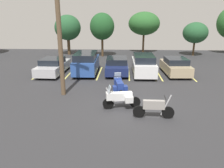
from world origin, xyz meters
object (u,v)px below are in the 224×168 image
(motorcycle_second, at_px, (154,108))
(car_silver, at_px, (53,66))
(car_blue, at_px, (86,63))
(motorcycle_third, at_px, (119,86))
(car_tan, at_px, (175,66))
(car_white, at_px, (143,65))
(utility_pole, at_px, (59,33))
(car_navy, at_px, (117,65))
(motorcycle_touring, at_px, (120,98))

(motorcycle_second, xyz_separation_m, car_silver, (-7.85, 8.67, 0.14))
(car_silver, relative_size, car_blue, 1.04)
(motorcycle_third, height_order, car_tan, car_tan)
(car_white, bearing_deg, utility_pole, -136.23)
(motorcycle_third, bearing_deg, car_navy, 93.07)
(motorcycle_touring, height_order, motorcycle_second, motorcycle_touring)
(motorcycle_second, relative_size, car_white, 0.45)
(motorcycle_third, relative_size, car_silver, 0.43)
(car_silver, bearing_deg, utility_pole, -66.91)
(car_white, bearing_deg, motorcycle_touring, -104.26)
(car_silver, distance_m, car_tan, 10.89)
(motorcycle_touring, bearing_deg, motorcycle_third, 93.31)
(car_white, xyz_separation_m, utility_pole, (-5.74, -5.50, 3.11))
(motorcycle_third, relative_size, utility_pole, 0.27)
(car_tan, bearing_deg, car_navy, 176.85)
(car_tan, xyz_separation_m, utility_pole, (-8.57, -5.72, 3.27))
(motorcycle_touring, distance_m, car_navy, 8.10)
(motorcycle_touring, bearing_deg, car_silver, 129.16)
(car_tan, bearing_deg, car_blue, -179.82)
(car_white, bearing_deg, car_navy, 167.93)
(car_white, distance_m, utility_pole, 8.53)
(car_white, height_order, utility_pole, utility_pole)
(car_blue, bearing_deg, car_tan, 0.18)
(utility_pole, bearing_deg, car_navy, 60.71)
(car_navy, distance_m, utility_pole, 7.63)
(motorcycle_second, xyz_separation_m, car_white, (0.21, 8.73, 0.34))
(car_navy, xyz_separation_m, utility_pole, (-3.37, -6.00, 3.30))
(motorcycle_touring, relative_size, car_navy, 0.44)
(motorcycle_touring, bearing_deg, car_blue, 112.22)
(car_tan, bearing_deg, motorcycle_touring, -121.40)
(motorcycle_second, bearing_deg, car_navy, 103.19)
(motorcycle_second, distance_m, car_blue, 10.19)
(motorcycle_touring, distance_m, motorcycle_second, 2.07)
(motorcycle_third, xyz_separation_m, utility_pole, (-3.69, 0.01, 3.34))
(motorcycle_touring, height_order, car_tan, car_tan)
(car_silver, relative_size, car_navy, 1.00)
(car_blue, distance_m, car_navy, 2.76)
(motorcycle_second, distance_m, car_silver, 11.70)
(car_white, distance_m, car_tan, 2.85)
(motorcycle_touring, xyz_separation_m, car_silver, (-6.13, 7.52, 0.06))
(car_blue, bearing_deg, car_silver, -175.09)
(motorcycle_second, bearing_deg, car_white, 88.65)
(motorcycle_touring, xyz_separation_m, car_blue, (-3.18, 7.78, 0.34))
(car_blue, height_order, car_white, car_blue)
(car_navy, height_order, car_white, car_white)
(motorcycle_third, relative_size, car_navy, 0.43)
(motorcycle_third, xyz_separation_m, car_white, (2.05, 5.50, 0.23))
(car_silver, xyz_separation_m, car_tan, (10.89, 0.28, 0.04))
(car_silver, xyz_separation_m, car_navy, (5.69, 0.57, 0.02))
(car_blue, distance_m, car_white, 5.11)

